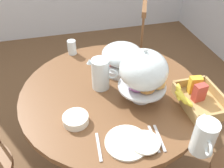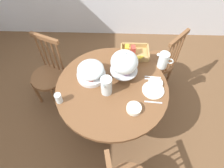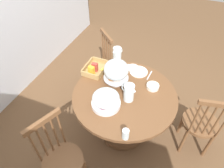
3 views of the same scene
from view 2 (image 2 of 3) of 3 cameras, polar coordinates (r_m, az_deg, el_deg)
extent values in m
plane|color=brown|center=(2.61, 2.03, -11.29)|extent=(10.00, 10.00, 0.00)
cylinder|color=brown|center=(2.01, 0.00, -1.19)|extent=(1.15, 1.15, 0.04)
cylinder|color=brown|center=(2.29, 0.00, -6.04)|extent=(0.14, 0.14, 0.63)
cylinder|color=brown|center=(2.60, 0.00, -10.01)|extent=(0.56, 0.56, 0.06)
cylinder|color=brown|center=(2.56, -18.14, 1.81)|extent=(0.40, 0.40, 0.04)
cylinder|color=brown|center=(2.76, -20.90, -2.29)|extent=(0.04, 0.04, 0.45)
cylinder|color=brown|center=(2.62, -16.17, -4.41)|extent=(0.04, 0.04, 0.45)
cylinder|color=brown|center=(2.86, -17.69, 1.91)|extent=(0.04, 0.04, 0.45)
cylinder|color=brown|center=(2.73, -12.99, 0.09)|extent=(0.04, 0.04, 0.45)
cylinder|color=brown|center=(2.55, -20.03, 8.75)|extent=(0.02, 0.02, 0.48)
cylinder|color=brown|center=(2.51, -18.77, 8.36)|extent=(0.02, 0.02, 0.48)
cylinder|color=brown|center=(2.47, -17.47, 7.96)|extent=(0.02, 0.02, 0.48)
cylinder|color=brown|center=(2.43, -16.14, 7.54)|extent=(0.02, 0.02, 0.48)
cylinder|color=brown|center=(2.39, -14.77, 7.11)|extent=(0.02, 0.02, 0.48)
cube|color=brown|center=(2.30, -19.07, 12.47)|extent=(0.35, 0.17, 0.05)
cylinder|color=brown|center=(1.72, -1.16, -22.63)|extent=(0.02, 0.02, 0.48)
cylinder|color=brown|center=(2.68, 13.38, 6.29)|extent=(0.40, 0.40, 0.04)
cylinder|color=brown|center=(2.97, 12.03, 6.15)|extent=(0.04, 0.04, 0.45)
cylinder|color=brown|center=(2.81, 8.58, 3.26)|extent=(0.04, 0.04, 0.45)
cylinder|color=brown|center=(2.90, 16.37, 3.16)|extent=(0.04, 0.04, 0.45)
cylinder|color=brown|center=(2.73, 13.07, 0.01)|extent=(0.04, 0.04, 0.45)
cylinder|color=brown|center=(2.57, 19.11, 9.54)|extent=(0.02, 0.02, 0.48)
cylinder|color=brown|center=(2.52, 18.26, 8.81)|extent=(0.02, 0.02, 0.48)
cylinder|color=brown|center=(2.47, 17.37, 8.05)|extent=(0.02, 0.02, 0.48)
cylinder|color=brown|center=(2.42, 16.46, 7.26)|extent=(0.02, 0.02, 0.48)
cylinder|color=brown|center=(2.37, 15.51, 6.43)|extent=(0.02, 0.02, 0.48)
cube|color=brown|center=(2.30, 18.96, 12.56)|extent=(0.27, 0.29, 0.05)
cylinder|color=silver|center=(2.08, 3.33, 2.54)|extent=(0.12, 0.12, 0.02)
cylinder|color=silver|center=(2.05, 3.38, 3.19)|extent=(0.03, 0.03, 0.09)
cylinder|color=silver|center=(2.01, 3.44, 4.12)|extent=(0.28, 0.28, 0.01)
torus|color=#B27033|center=(2.00, 4.93, 4.67)|extent=(0.10, 0.10, 0.03)
torus|color=#D19347|center=(2.05, 4.28, 6.22)|extent=(0.10, 0.10, 0.03)
torus|color=#935628|center=(2.01, 2.18, 5.22)|extent=(0.10, 0.10, 0.03)
torus|color=tan|center=(1.98, 2.76, 4.21)|extent=(0.10, 0.10, 0.03)
torus|color=#994C84|center=(1.97, 4.09, 3.72)|extent=(0.10, 0.10, 0.03)
ellipsoid|color=silver|center=(1.92, 3.61, 6.37)|extent=(0.27, 0.27, 0.22)
sphere|color=silver|center=(1.84, 3.80, 8.92)|extent=(0.02, 0.02, 0.02)
cylinder|color=silver|center=(2.06, -5.99, 2.55)|extent=(0.30, 0.30, 0.05)
ellipsoid|color=beige|center=(2.03, -4.19, 3.09)|extent=(0.09, 0.09, 0.03)
ellipsoid|color=#8CBF59|center=(2.08, -5.83, 4.63)|extent=(0.09, 0.09, 0.03)
ellipsoid|color=#6B2D4C|center=(2.05, -7.95, 3.25)|extent=(0.09, 0.09, 0.03)
ellipsoid|color=#CC3D33|center=(1.99, -6.12, 1.71)|extent=(0.09, 0.09, 0.03)
ellipsoid|color=silver|center=(2.00, -6.20, 4.17)|extent=(0.28, 0.28, 0.13)
cylinder|color=silver|center=(2.17, 14.64, 6.68)|extent=(0.11, 0.11, 0.18)
cylinder|color=orange|center=(2.19, 14.49, 6.19)|extent=(0.09, 0.09, 0.13)
cone|color=silver|center=(2.12, 13.39, 8.56)|extent=(0.04, 0.04, 0.03)
torus|color=silver|center=(2.17, 16.47, 6.37)|extent=(0.07, 0.03, 0.07)
cylinder|color=silver|center=(1.88, -1.63, -0.50)|extent=(0.11, 0.11, 0.20)
cylinder|color=white|center=(1.90, -1.61, -1.04)|extent=(0.10, 0.10, 0.14)
cone|color=silver|center=(1.78, -2.67, -0.41)|extent=(0.05, 0.05, 0.03)
torus|color=silver|center=(1.91, -0.64, 1.22)|extent=(0.04, 0.07, 0.07)
cube|color=tan|center=(2.31, 6.56, 8.65)|extent=(0.30, 0.22, 0.01)
cube|color=tan|center=(2.21, 6.74, 7.17)|extent=(0.30, 0.02, 0.07)
cube|color=tan|center=(2.36, 6.53, 11.03)|extent=(0.30, 0.02, 0.07)
cube|color=tan|center=(2.28, 2.82, 9.30)|extent=(0.02, 0.22, 0.07)
cube|color=tan|center=(2.30, 10.39, 9.00)|extent=(0.02, 0.22, 0.07)
cube|color=gold|center=(2.26, 4.29, 9.89)|extent=(0.05, 0.08, 0.11)
cube|color=#B23D33|center=(2.26, 6.12, 9.66)|extent=(0.05, 0.07, 0.11)
ellipsoid|color=yellow|center=(2.14, 6.12, 7.73)|extent=(0.14, 0.08, 0.05)
ellipsoid|color=yellow|center=(2.14, 6.92, 7.70)|extent=(0.13, 0.03, 0.05)
ellipsoid|color=yellow|center=(2.15, 7.73, 7.67)|extent=(0.14, 0.08, 0.05)
cylinder|color=white|center=(2.01, 11.81, -1.74)|extent=(0.22, 0.22, 0.01)
cylinder|color=white|center=(2.05, 12.48, 0.36)|extent=(0.15, 0.15, 0.01)
cylinder|color=white|center=(1.84, 6.36, -7.05)|extent=(0.14, 0.14, 0.04)
cylinder|color=silver|center=(1.92, -15.23, -3.98)|extent=(0.06, 0.06, 0.11)
cube|color=silver|center=(2.09, 11.73, 1.35)|extent=(0.17, 0.03, 0.01)
cube|color=silver|center=(2.11, 11.71, 1.99)|extent=(0.17, 0.03, 0.01)
cube|color=silver|center=(1.93, 11.88, -5.18)|extent=(0.17, 0.03, 0.01)
camera|label=1|loc=(1.53, 47.76, 11.13)|focal=38.84mm
camera|label=3|loc=(1.64, -72.68, 21.96)|focal=32.51mm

